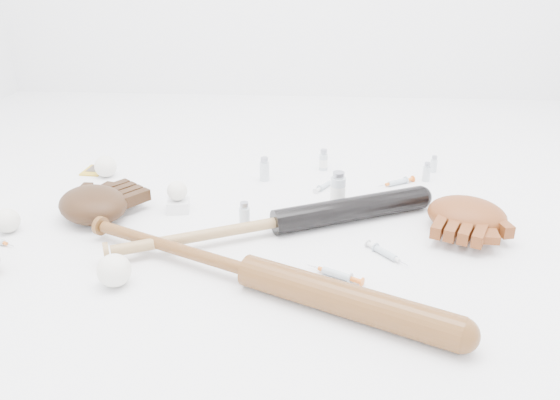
# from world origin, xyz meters

# --- Properties ---
(bat_dark) EXTENTS (0.90, 0.47, 0.07)m
(bat_dark) POSITION_xyz_m (0.04, -0.04, 0.04)
(bat_dark) COLOR black
(bat_dark) RESTS_ON ground
(bat_wood) EXTENTS (0.94, 0.49, 0.07)m
(bat_wood) POSITION_xyz_m (-0.00, -0.30, 0.04)
(bat_wood) COLOR brown
(bat_wood) RESTS_ON ground
(glove_dark) EXTENTS (0.36, 0.36, 0.09)m
(glove_dark) POSITION_xyz_m (-0.49, 0.01, 0.05)
(glove_dark) COLOR #321D0E
(glove_dark) RESTS_ON ground
(glove_tan) EXTENTS (0.33, 0.33, 0.09)m
(glove_tan) POSITION_xyz_m (0.56, 0.02, 0.05)
(glove_tan) COLOR brown
(glove_tan) RESTS_ON ground
(trading_card) EXTENTS (0.08, 0.10, 0.01)m
(trading_card) POSITION_xyz_m (-0.63, 0.37, 0.00)
(trading_card) COLOR #BA9222
(trading_card) RESTS_ON ground
(pedestal) EXTENTS (0.07, 0.07, 0.04)m
(pedestal) POSITION_xyz_m (-0.26, 0.08, 0.02)
(pedestal) COLOR white
(pedestal) RESTS_ON ground
(baseball_on_pedestal) EXTENTS (0.06, 0.06, 0.06)m
(baseball_on_pedestal) POSITION_xyz_m (-0.26, 0.08, 0.06)
(baseball_on_pedestal) COLOR white
(baseball_on_pedestal) RESTS_ON pedestal
(baseball_left) EXTENTS (0.07, 0.07, 0.07)m
(baseball_left) POSITION_xyz_m (-0.70, -0.09, 0.03)
(baseball_left) COLOR white
(baseball_left) RESTS_ON ground
(baseball_upper) EXTENTS (0.07, 0.07, 0.07)m
(baseball_upper) POSITION_xyz_m (-0.57, 0.33, 0.04)
(baseball_upper) COLOR white
(baseball_upper) RESTS_ON ground
(baseball_mid) EXTENTS (0.08, 0.08, 0.08)m
(baseball_mid) POSITION_xyz_m (-0.31, -0.32, 0.04)
(baseball_mid) COLOR white
(baseball_mid) RESTS_ON ground
(syringe_1) EXTENTS (0.15, 0.10, 0.02)m
(syringe_1) POSITION_xyz_m (0.20, -0.25, 0.01)
(syringe_1) COLOR #ADBCC6
(syringe_1) RESTS_ON ground
(syringe_2) EXTENTS (0.09, 0.13, 0.02)m
(syringe_2) POSITION_xyz_m (0.17, 0.28, 0.01)
(syringe_2) COLOR #ADBCC6
(syringe_2) RESTS_ON ground
(syringe_3) EXTENTS (0.12, 0.13, 0.02)m
(syringe_3) POSITION_xyz_m (0.32, -0.15, 0.01)
(syringe_3) COLOR #ADBCC6
(syringe_3) RESTS_ON ground
(syringe_4) EXTENTS (0.15, 0.10, 0.02)m
(syringe_4) POSITION_xyz_m (0.41, 0.32, 0.01)
(syringe_4) COLOR #ADBCC6
(syringe_4) RESTS_ON ground
(vial_0) EXTENTS (0.03, 0.03, 0.08)m
(vial_0) POSITION_xyz_m (0.17, 0.44, 0.04)
(vial_0) COLOR silver
(vial_0) RESTS_ON ground
(vial_1) EXTENTS (0.02, 0.02, 0.06)m
(vial_1) POSITION_xyz_m (0.55, 0.45, 0.03)
(vial_1) COLOR silver
(vial_1) RESTS_ON ground
(vial_2) EXTENTS (0.03, 0.03, 0.08)m
(vial_2) POSITION_xyz_m (-0.03, 0.33, 0.04)
(vial_2) COLOR silver
(vial_2) RESTS_ON ground
(vial_3) EXTENTS (0.04, 0.04, 0.11)m
(vial_3) POSITION_xyz_m (0.21, 0.16, 0.05)
(vial_3) COLOR silver
(vial_3) RESTS_ON ground
(vial_4) EXTENTS (0.03, 0.03, 0.08)m
(vial_4) POSITION_xyz_m (-0.05, -0.01, 0.04)
(vial_4) COLOR silver
(vial_4) RESTS_ON ground
(vial_5) EXTENTS (0.03, 0.03, 0.07)m
(vial_5) POSITION_xyz_m (0.51, 0.36, 0.03)
(vial_5) COLOR silver
(vial_5) RESTS_ON ground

